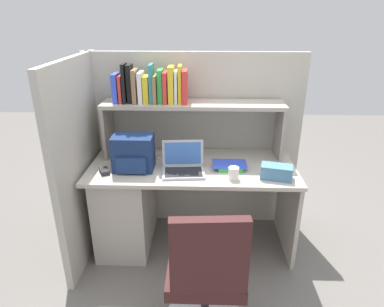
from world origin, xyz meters
TOP-DOWN VIEW (x-y plane):
  - ground_plane at (0.00, 0.00)m, footprint 8.00×8.00m
  - desk at (-0.39, 0.00)m, footprint 1.60×0.70m
  - cubicle_partition_rear at (0.00, 0.38)m, footprint 1.84×0.05m
  - cubicle_partition_left at (-0.85, -0.05)m, footprint 0.05×1.06m
  - overhead_hutch at (0.00, 0.20)m, footprint 1.44×0.28m
  - reference_books_on_shelf at (-0.32, 0.20)m, footprint 0.58×0.19m
  - laptop at (-0.06, -0.11)m, footprint 0.33×0.27m
  - backpack at (-0.44, -0.08)m, footprint 0.30×0.22m
  - computer_mouse at (-0.65, -0.16)m, footprint 0.10×0.12m
  - paper_cup at (0.30, -0.23)m, footprint 0.08×0.08m
  - tissue_box at (0.61, -0.20)m, footprint 0.24×0.17m
  - desk_book_stack at (0.29, -0.05)m, footprint 0.26×0.16m
  - office_chair at (0.11, -0.90)m, footprint 0.52×0.52m

SIDE VIEW (x-z plane):
  - ground_plane at x=0.00m, z-range 0.00..0.00m
  - office_chair at x=0.11m, z-range -0.07..0.86m
  - desk at x=-0.39m, z-range 0.04..0.77m
  - computer_mouse at x=-0.65m, z-range 0.73..0.76m
  - desk_book_stack at x=0.29m, z-range 0.73..0.78m
  - cubicle_partition_rear at x=0.00m, z-range 0.00..1.55m
  - cubicle_partition_left at x=-0.85m, z-range 0.00..1.55m
  - paper_cup at x=0.30m, z-range 0.73..0.82m
  - tissue_box at x=0.61m, z-range 0.73..0.83m
  - laptop at x=-0.06m, z-range 0.67..0.89m
  - backpack at x=-0.44m, z-range 0.73..0.99m
  - overhead_hutch at x=0.00m, z-range 0.86..1.31m
  - reference_books_on_shelf at x=-0.32m, z-range 1.16..1.46m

